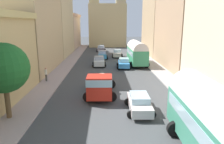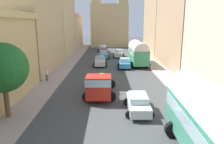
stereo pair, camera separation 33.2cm
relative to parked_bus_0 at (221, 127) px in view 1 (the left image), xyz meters
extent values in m
plane|color=#414345|center=(-4.67, 23.58, -2.19)|extent=(154.00, 154.00, 0.00)
cube|color=#A59494|center=(-11.92, 23.58, -2.12)|extent=(2.50, 70.00, 0.14)
cube|color=#9B9694|center=(2.58, 23.58, -2.12)|extent=(2.50, 70.00, 0.14)
cube|color=tan|center=(-15.95, 23.07, 4.00)|extent=(5.55, 14.76, 12.38)
cube|color=tan|center=(-15.80, 37.72, 4.22)|extent=(5.26, 14.06, 12.82)
cube|color=beige|center=(-16.01, 52.45, 2.11)|extent=(5.68, 14.59, 8.60)
cube|color=#E0AC8B|center=(-16.01, 52.45, 6.77)|extent=(6.25, 14.59, 0.73)
cube|color=tan|center=(6.23, 24.07, 4.66)|extent=(4.80, 14.61, 13.70)
cube|color=tan|center=(6.31, 38.47, 4.65)|extent=(4.96, 13.61, 13.67)
cube|color=tan|center=(-4.67, 55.85, 3.92)|extent=(10.79, 6.87, 12.22)
cube|color=tan|center=(-8.45, 54.13, 5.98)|extent=(2.71, 2.71, 16.35)
cube|color=tan|center=(-0.89, 54.13, 5.98)|extent=(2.71, 2.71, 16.35)
cube|color=#3C8B70|center=(0.00, 0.00, -0.55)|extent=(2.78, 9.71, 2.28)
cylinder|color=silver|center=(0.00, 0.00, 0.59)|extent=(2.73, 9.52, 2.45)
cube|color=#99B7C6|center=(0.00, 0.00, -0.05)|extent=(2.81, 8.95, 0.73)
cylinder|color=black|center=(-1.10, 3.02, -1.69)|extent=(1.00, 0.35, 1.00)
cylinder|color=black|center=(1.27, 2.95, -1.69)|extent=(1.00, 0.35, 1.00)
cube|color=#3A9260|center=(-0.10, 26.38, -0.55)|extent=(2.56, 8.04, 2.29)
cylinder|color=silver|center=(-0.10, 26.38, 0.59)|extent=(2.51, 7.88, 2.38)
cube|color=#99B7C6|center=(-0.10, 26.38, -0.05)|extent=(2.60, 7.40, 0.73)
cylinder|color=black|center=(-1.29, 28.84, -1.69)|extent=(1.00, 0.35, 1.00)
cylinder|color=black|center=(1.02, 28.88, -1.69)|extent=(1.00, 0.35, 1.00)
cylinder|color=black|center=(-1.21, 23.88, -1.69)|extent=(1.00, 0.35, 1.00)
cylinder|color=black|center=(1.10, 23.92, -1.69)|extent=(1.00, 0.35, 1.00)
cube|color=red|center=(-5.95, 9.07, -0.75)|extent=(2.22, 1.95, 1.99)
cube|color=#99B7C6|center=(-5.95, 9.07, -0.19)|extent=(2.27, 2.03, 0.64)
cube|color=brown|center=(-5.88, 12.44, -1.47)|extent=(2.28, 4.88, 0.55)
ellipsoid|color=beige|center=(-5.78, 11.03, -0.96)|extent=(1.18, 1.11, 0.47)
ellipsoid|color=beige|center=(-5.47, 12.27, -0.96)|extent=(1.09, 0.94, 0.46)
ellipsoid|color=beige|center=(-5.92, 13.06, -0.95)|extent=(0.90, 1.09, 0.48)
ellipsoid|color=beige|center=(-5.66, 11.89, -0.47)|extent=(1.20, 1.23, 0.60)
ellipsoid|color=beige|center=(-5.75, 12.16, -0.58)|extent=(0.94, 0.75, 0.51)
ellipsoid|color=beige|center=(-5.87, 12.92, -0.63)|extent=(0.89, 0.99, 0.46)
cylinder|color=black|center=(-4.85, 9.27, -1.74)|extent=(0.90, 0.32, 0.90)
cylinder|color=black|center=(-7.03, 9.32, -1.74)|extent=(0.90, 0.32, 0.90)
cylinder|color=black|center=(-4.77, 13.32, -1.74)|extent=(0.90, 0.31, 0.90)
cylinder|color=black|center=(-6.95, 13.36, -1.74)|extent=(0.90, 0.31, 0.90)
cube|color=silver|center=(-6.44, 25.43, -1.51)|extent=(1.81, 3.79, 0.83)
cube|color=#A3ACBF|center=(-6.44, 25.43, -0.82)|extent=(1.55, 1.99, 0.55)
cylinder|color=black|center=(-5.56, 24.30, -1.89)|extent=(0.60, 0.21, 0.60)
cylinder|color=black|center=(-7.24, 24.24, -1.89)|extent=(0.60, 0.21, 0.60)
cylinder|color=black|center=(-5.64, 26.61, -1.89)|extent=(0.60, 0.21, 0.60)
cylinder|color=black|center=(-7.32, 26.56, -1.89)|extent=(0.60, 0.21, 0.60)
cube|color=#4598CC|center=(-6.00, 32.60, -1.51)|extent=(1.71, 3.75, 0.82)
cube|color=#A4AECE|center=(-6.00, 32.60, -0.83)|extent=(1.47, 1.97, 0.56)
cylinder|color=black|center=(-5.17, 31.48, -1.89)|extent=(0.60, 0.21, 0.60)
cylinder|color=black|center=(-6.76, 31.43, -1.89)|extent=(0.60, 0.21, 0.60)
cylinder|color=black|center=(-5.24, 33.77, -1.89)|extent=(0.60, 0.21, 0.60)
cylinder|color=black|center=(-6.84, 33.72, -1.89)|extent=(0.60, 0.21, 0.60)
cube|color=gray|center=(-6.45, 43.67, -1.54)|extent=(1.72, 3.89, 0.77)
cube|color=#A4B8CE|center=(-6.45, 43.67, -0.91)|extent=(1.51, 2.03, 0.47)
cylinder|color=black|center=(-5.60, 42.46, -1.89)|extent=(0.60, 0.21, 0.60)
cylinder|color=black|center=(-7.30, 42.47, -1.89)|extent=(0.60, 0.21, 0.60)
cylinder|color=black|center=(-5.59, 44.87, -1.89)|extent=(0.60, 0.21, 0.60)
cylinder|color=black|center=(-7.29, 44.87, -1.89)|extent=(0.60, 0.21, 0.60)
cube|color=silver|center=(-2.72, 6.98, -1.58)|extent=(1.68, 4.22, 0.67)
cube|color=#A3BFCF|center=(-2.72, 6.98, -1.01)|extent=(1.45, 2.21, 0.48)
cylinder|color=black|center=(-3.49, 8.30, -1.89)|extent=(0.60, 0.21, 0.60)
cylinder|color=black|center=(-1.90, 8.26, -1.89)|extent=(0.60, 0.21, 0.60)
cylinder|color=black|center=(-3.54, 5.70, -1.89)|extent=(0.60, 0.21, 0.60)
cylinder|color=black|center=(-1.95, 5.67, -1.89)|extent=(0.60, 0.21, 0.60)
cube|color=#3386CC|center=(-2.50, 23.90, -1.57)|extent=(1.90, 4.00, 0.71)
cube|color=#94C2CB|center=(-2.50, 23.90, -0.92)|extent=(1.59, 2.12, 0.58)
cylinder|color=black|center=(-3.26, 25.16, -1.89)|extent=(0.60, 0.21, 0.60)
cylinder|color=black|center=(-1.59, 25.06, -1.89)|extent=(0.60, 0.21, 0.60)
cylinder|color=black|center=(-3.40, 22.74, -1.89)|extent=(0.60, 0.21, 0.60)
cylinder|color=black|center=(-1.73, 22.64, -1.89)|extent=(0.60, 0.21, 0.60)
cube|color=beige|center=(-2.90, 34.73, -1.52)|extent=(1.96, 4.20, 0.80)
cube|color=#9FBCCD|center=(-2.90, 34.73, -0.85)|extent=(1.61, 2.23, 0.53)
cylinder|color=black|center=(-3.62, 36.05, -1.89)|extent=(0.60, 0.21, 0.60)
cylinder|color=black|center=(-1.98, 35.92, -1.89)|extent=(0.60, 0.21, 0.60)
cylinder|color=black|center=(-3.82, 33.53, -1.89)|extent=(0.60, 0.21, 0.60)
cylinder|color=black|center=(-2.18, 33.40, -1.89)|extent=(0.60, 0.21, 0.60)
cylinder|color=#43443D|center=(-12.52, 15.95, -2.12)|extent=(0.17, 0.17, 0.14)
cylinder|color=#43443D|center=(-12.52, 15.95, -1.64)|extent=(0.29, 0.29, 0.82)
cylinder|color=silver|center=(-12.52, 15.95, -0.93)|extent=(0.44, 0.44, 0.60)
sphere|color=tan|center=(-12.52, 15.95, -0.52)|extent=(0.23, 0.23, 0.23)
cylinder|color=brown|center=(-12.57, 5.88, -0.92)|extent=(0.37, 0.37, 2.55)
sphere|color=#1D5C25|center=(-12.57, 5.88, 1.70)|extent=(3.57, 3.57, 3.57)
camera|label=1|loc=(-5.42, -8.95, 4.80)|focal=34.07mm
camera|label=2|loc=(-5.09, -8.96, 4.80)|focal=34.07mm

